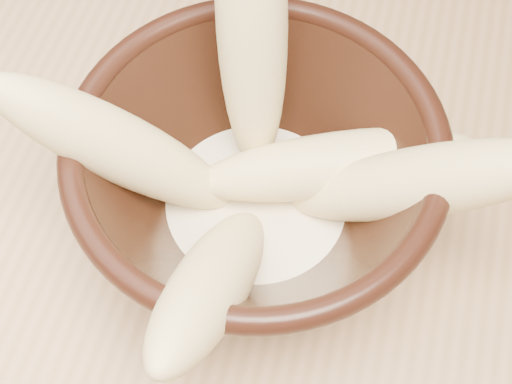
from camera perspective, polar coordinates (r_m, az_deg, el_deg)
table at (r=0.58m, az=10.39°, el=-8.45°), size 1.20×0.80×0.75m
bowl at (r=0.44m, az=0.00°, el=0.67°), size 0.22×0.22×0.12m
milk_puddle at (r=0.47m, az=0.00°, el=-1.19°), size 0.13×0.13×0.02m
banana_upright at (r=0.42m, az=-0.31°, el=12.98°), size 0.07×0.11×0.21m
banana_left at (r=0.42m, az=-10.83°, el=3.53°), size 0.16×0.07×0.15m
banana_right at (r=0.42m, az=12.68°, el=0.75°), size 0.17×0.04×0.14m
banana_across at (r=0.45m, az=6.39°, el=2.18°), size 0.18×0.10×0.05m
banana_front at (r=0.39m, az=-3.53°, el=-7.27°), size 0.05×0.16×0.13m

